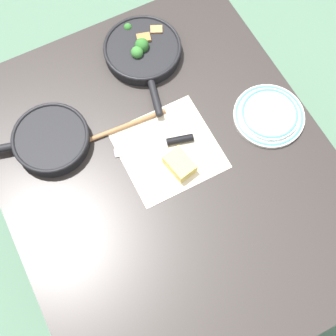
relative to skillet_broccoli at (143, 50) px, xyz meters
name	(u,v)px	position (x,y,z in m)	size (l,w,h in m)	color
ground_plane	(168,230)	(-0.42, 0.12, -0.75)	(14.00, 14.00, 0.00)	#51755B
dining_table_red	(168,179)	(-0.42, 0.12, -0.10)	(1.23, 1.00, 0.72)	#2D2826
skillet_broccoli	(143,50)	(0.00, 0.00, 0.00)	(0.39, 0.26, 0.07)	black
skillet_eggs	(50,140)	(-0.17, 0.41, 0.00)	(0.24, 0.38, 0.05)	black
wooden_spoon	(95,138)	(-0.22, 0.28, -0.02)	(0.05, 0.39, 0.02)	#996B42
parchment_sheet	(168,149)	(-0.36, 0.09, -0.03)	(0.29, 0.30, 0.00)	beige
grater_knife	(166,143)	(-0.34, 0.09, -0.02)	(0.09, 0.25, 0.02)	silver
cheese_block	(180,164)	(-0.43, 0.08, 0.00)	(0.10, 0.08, 0.04)	#E0C15B
dinner_plate_stack	(269,115)	(-0.40, -0.25, -0.01)	(0.23, 0.23, 0.03)	silver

